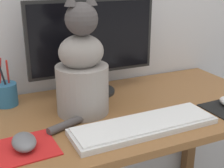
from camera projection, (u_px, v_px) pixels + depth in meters
The scene contains 7 objects.
desk at pixel (103, 141), 1.12m from camera, with size 1.27×0.57×0.72m.
monitor at pixel (93, 43), 1.19m from camera, with size 0.50×0.17×0.37m.
keyboard at pixel (144, 125), 0.96m from camera, with size 0.47×0.15×0.02m.
mousepad_left at pixel (24, 149), 0.86m from camera, with size 0.19×0.17×0.00m.
computer_mouse_left at pixel (24, 142), 0.85m from camera, with size 0.07×0.10×0.04m.
cat at pixel (82, 71), 1.03m from camera, with size 0.24×0.22×0.40m.
pen_cup at pixel (6, 94), 1.12m from camera, with size 0.08×0.08×0.17m.
Camera 1 is at (-0.38, -0.91, 1.18)m, focal length 50.00 mm.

